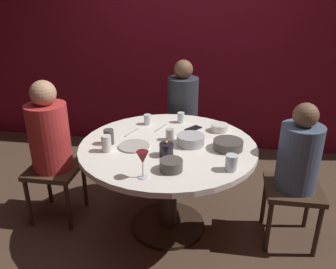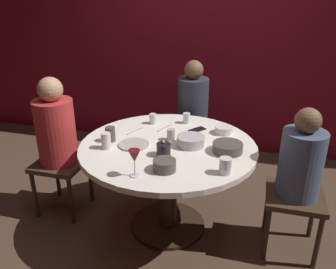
{
  "view_description": "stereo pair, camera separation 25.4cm",
  "coord_description": "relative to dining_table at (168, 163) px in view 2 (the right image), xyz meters",
  "views": [
    {
      "loc": [
        0.37,
        -2.3,
        1.83
      ],
      "look_at": [
        0.0,
        0.0,
        0.82
      ],
      "focal_mm": 37.06,
      "sensor_mm": 36.0,
      "label": 1
    },
    {
      "loc": [
        0.62,
        -2.25,
        1.83
      ],
      "look_at": [
        0.0,
        0.0,
        0.82
      ],
      "focal_mm": 37.06,
      "sensor_mm": 36.0,
      "label": 2
    }
  ],
  "objects": [
    {
      "name": "bowl_serving_large",
      "position": [
        0.17,
        0.03,
        0.19
      ],
      "size": [
        0.21,
        0.21,
        0.07
      ],
      "primitive_type": "cylinder",
      "color": "#B7B7BC",
      "rests_on": "dining_table"
    },
    {
      "name": "bowl_salad_center",
      "position": [
        0.08,
        -0.38,
        0.19
      ],
      "size": [
        0.15,
        0.15,
        0.07
      ],
      "primitive_type": "cylinder",
      "color": "#4C4742",
      "rests_on": "dining_table"
    },
    {
      "name": "fork_near_plate",
      "position": [
        -0.32,
        0.17,
        0.16
      ],
      "size": [
        0.08,
        0.17,
        0.01
      ],
      "primitive_type": "cube",
      "rotation": [
        0.0,
        0.0,
        -0.38
      ],
      "color": "#B7B7BC",
      "rests_on": "dining_table"
    },
    {
      "name": "cup_center_front",
      "position": [
        -0.43,
        -0.06,
        0.21
      ],
      "size": [
        0.07,
        0.07,
        0.11
      ],
      "primitive_type": "cylinder",
      "color": "#4C4742",
      "rests_on": "dining_table"
    },
    {
      "name": "cell_phone",
      "position": [
        0.16,
        0.33,
        0.16
      ],
      "size": [
        0.14,
        0.15,
        0.01
      ],
      "primitive_type": "cube",
      "rotation": [
        0.0,
        0.0,
        2.49
      ],
      "color": "black",
      "rests_on": "dining_table"
    },
    {
      "name": "cup_beside_wine",
      "position": [
        -0.41,
        -0.18,
        0.22
      ],
      "size": [
        0.07,
        0.07,
        0.12
      ],
      "primitive_type": "cylinder",
      "color": "silver",
      "rests_on": "dining_table"
    },
    {
      "name": "knife_near_plate",
      "position": [
        -0.11,
        0.3,
        0.16
      ],
      "size": [
        0.08,
        0.17,
        0.01
      ],
      "primitive_type": "cube",
      "rotation": [
        0.0,
        0.0,
        -0.36
      ],
      "color": "#B7B7BC",
      "rests_on": "dining_table"
    },
    {
      "name": "cup_by_left_diner",
      "position": [
        0.0,
        0.09,
        0.2
      ],
      "size": [
        0.06,
        0.06,
        0.09
      ],
      "primitive_type": "cylinder",
      "color": "#B2ADA3",
      "rests_on": "dining_table"
    },
    {
      "name": "bowl_small_white",
      "position": [
        0.37,
        0.32,
        0.18
      ],
      "size": [
        0.14,
        0.14,
        0.06
      ],
      "primitive_type": "cylinder",
      "color": "silver",
      "rests_on": "dining_table"
    },
    {
      "name": "cup_by_right_diner",
      "position": [
        0.46,
        -0.32,
        0.21
      ],
      "size": [
        0.08,
        0.08,
        0.11
      ],
      "primitive_type": "cylinder",
      "color": "silver",
      "rests_on": "dining_table"
    },
    {
      "name": "seated_diner_back",
      "position": [
        0.0,
        0.91,
        0.14
      ],
      "size": [
        0.4,
        0.4,
        1.19
      ],
      "rotation": [
        0.0,
        0.0,
        4.71
      ],
      "color": "#3F2D1E",
      "rests_on": "ground"
    },
    {
      "name": "dining_table",
      "position": [
        0.0,
        0.0,
        0.0
      ],
      "size": [
        1.32,
        1.32,
        0.74
      ],
      "color": "silver",
      "rests_on": "ground"
    },
    {
      "name": "wine_glass",
      "position": [
        -0.07,
        -0.5,
        0.28
      ],
      "size": [
        0.08,
        0.08,
        0.18
      ],
      "color": "silver",
      "rests_on": "dining_table"
    },
    {
      "name": "cup_near_candle",
      "position": [
        -0.24,
        0.37,
        0.2
      ],
      "size": [
        0.06,
        0.06,
        0.09
      ],
      "primitive_type": "cylinder",
      "color": "silver",
      "rests_on": "dining_table"
    },
    {
      "name": "seated_diner_right",
      "position": [
        0.94,
        0.0,
        0.1
      ],
      "size": [
        0.4,
        0.4,
        1.11
      ],
      "rotation": [
        0.0,
        0.0,
        3.14
      ],
      "color": "#3F2D1E",
      "rests_on": "ground"
    },
    {
      "name": "dinner_plate",
      "position": [
        -0.24,
        -0.08,
        0.16
      ],
      "size": [
        0.23,
        0.23,
        0.01
      ],
      "primitive_type": "cylinder",
      "color": "#B2ADA3",
      "rests_on": "dining_table"
    },
    {
      "name": "seated_diner_left",
      "position": [
        -0.94,
        0.0,
        0.15
      ],
      "size": [
        0.4,
        0.4,
        1.19
      ],
      "rotation": [
        0.0,
        0.0,
        6.28
      ],
      "color": "#3F2D1E",
      "rests_on": "ground"
    },
    {
      "name": "ground_plane",
      "position": [
        0.0,
        0.0,
        -0.59
      ],
      "size": [
        8.0,
        8.0,
        0.0
      ],
      "primitive_type": "plane",
      "color": "#4C3828"
    },
    {
      "name": "bowl_sauce_side",
      "position": [
        0.44,
        -0.01,
        0.19
      ],
      "size": [
        0.21,
        0.21,
        0.07
      ],
      "primitive_type": "cylinder",
      "color": "#4C4742",
      "rests_on": "dining_table"
    },
    {
      "name": "candle_holder",
      "position": [
        0.02,
        -0.18,
        0.2
      ],
      "size": [
        0.1,
        0.1,
        0.11
      ],
      "color": "black",
      "rests_on": "dining_table"
    },
    {
      "name": "back_wall",
      "position": [
        0.0,
        1.68,
        0.71
      ],
      "size": [
        6.0,
        0.1,
        2.6
      ],
      "primitive_type": "cube",
      "color": "maroon",
      "rests_on": "ground"
    },
    {
      "name": "cup_far_edge",
      "position": [
        0.04,
        0.46,
        0.2
      ],
      "size": [
        0.06,
        0.06,
        0.09
      ],
      "primitive_type": "cylinder",
      "color": "silver",
      "rests_on": "dining_table"
    }
  ]
}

